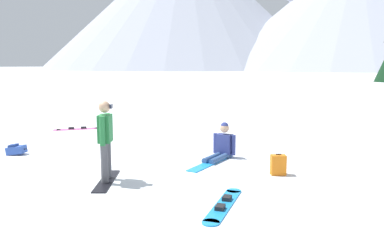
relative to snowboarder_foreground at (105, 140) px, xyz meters
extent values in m
plane|color=white|center=(-1.64, 0.68, -0.87)|extent=(800.00, 800.00, 0.00)
cube|color=black|center=(0.00, 0.00, -0.86)|extent=(0.97, 1.49, 0.02)
cylinder|color=#4C4C51|center=(-0.08, 0.14, -0.45)|extent=(0.15, 0.15, 0.80)
cylinder|color=#4C4C51|center=(0.08, -0.14, -0.45)|extent=(0.15, 0.15, 0.80)
cube|color=#237238|center=(0.00, 0.00, 0.23)|extent=(0.40, 0.47, 0.56)
cylinder|color=#237238|center=(-0.12, 0.23, 0.22)|extent=(0.11, 0.11, 0.58)
cylinder|color=#237238|center=(0.12, -0.23, 0.22)|extent=(0.11, 0.11, 0.58)
sphere|color=tan|center=(0.00, 0.00, 0.67)|extent=(0.24, 0.24, 0.24)
cube|color=black|center=(0.12, 0.07, 0.68)|extent=(0.12, 0.17, 0.08)
cube|color=#335184|center=(1.33, 3.07, -0.82)|extent=(0.38, 0.30, 0.10)
cylinder|color=#335184|center=(1.40, 2.57, -0.80)|extent=(0.19, 0.81, 0.14)
cylinder|color=#335184|center=(1.20, 2.58, -0.80)|extent=(0.19, 0.81, 0.14)
cube|color=#1E8CD8|center=(1.27, 2.18, -0.86)|extent=(0.37, 1.56, 0.02)
cube|color=navy|center=(1.33, 3.07, -0.52)|extent=(0.41, 0.26, 0.51)
cylinder|color=navy|center=(1.59, 3.06, -0.53)|extent=(0.11, 0.11, 0.52)
cylinder|color=navy|center=(1.07, 3.09, -0.53)|extent=(0.11, 0.11, 0.52)
sphere|color=tan|center=(1.33, 3.07, -0.11)|extent=(0.24, 0.24, 0.24)
sphere|color=navy|center=(1.33, 3.07, -0.06)|extent=(0.20, 0.20, 0.20)
cube|color=#1E8CD8|center=(2.68, -0.19, -0.86)|extent=(0.51, 1.59, 0.02)
cylinder|color=#1E8CD8|center=(2.80, -0.96, -0.86)|extent=(0.31, 0.31, 0.02)
cylinder|color=#1E8CD8|center=(2.57, 0.59, -0.86)|extent=(0.31, 0.31, 0.02)
cube|color=black|center=(2.72, -0.42, -0.81)|extent=(0.17, 0.22, 0.07)
cube|color=black|center=(2.65, 0.05, -0.81)|extent=(0.17, 0.22, 0.07)
cube|color=pink|center=(-5.21, 4.61, -0.86)|extent=(1.25, 1.22, 0.02)
cylinder|color=pink|center=(-5.74, 4.10, -0.86)|extent=(0.40, 0.40, 0.02)
cylinder|color=pink|center=(-4.68, 5.12, -0.86)|extent=(0.40, 0.40, 0.02)
cube|color=black|center=(-5.37, 4.46, -0.81)|extent=(0.24, 0.24, 0.07)
cube|color=black|center=(-5.05, 4.76, -0.81)|extent=(0.24, 0.24, 0.07)
cube|color=orange|center=(3.01, 2.10, -0.65)|extent=(0.38, 0.33, 0.44)
cube|color=#A85613|center=(2.94, 2.21, -0.72)|extent=(0.23, 0.16, 0.20)
cylinder|color=black|center=(3.01, 2.10, -0.41)|extent=(0.12, 0.08, 0.02)
cube|color=#2D4C9E|center=(-3.72, 0.79, -0.75)|extent=(0.55, 0.47, 0.25)
cube|color=navy|center=(-3.79, 0.76, -0.63)|extent=(0.27, 0.28, 0.08)
cylinder|color=black|center=(-3.50, 0.88, -0.72)|extent=(0.12, 0.08, 0.02)
cone|color=#9EA3B2|center=(-95.24, 179.69, 33.50)|extent=(147.54, 147.54, 68.75)
cone|color=#9EA3B2|center=(-12.35, 184.46, 25.93)|extent=(130.38, 130.38, 53.60)
camera|label=1|loc=(5.12, -6.05, 1.50)|focal=36.31mm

